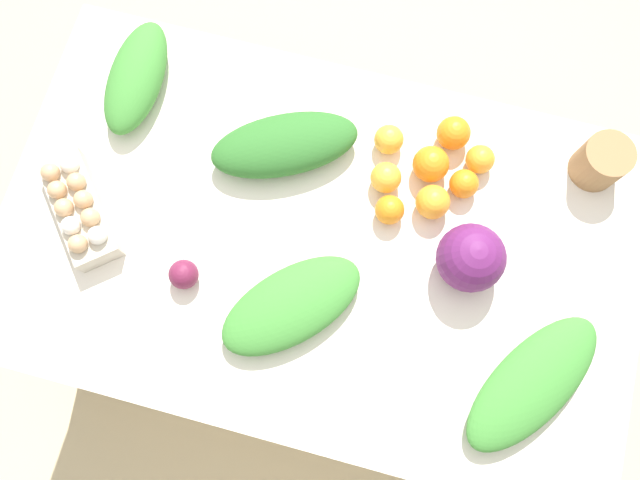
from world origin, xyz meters
name	(u,v)px	position (x,y,z in m)	size (l,w,h in m)	color
ground_plane	(320,293)	(0.00, 0.00, 0.00)	(8.00, 8.00, 0.00)	#C6B289
dining_table	(320,251)	(0.00, 0.00, 0.63)	(1.45, 0.88, 0.72)	silver
cabbage_purple	(471,258)	(0.32, 0.03, 0.79)	(0.15, 0.15, 0.15)	#601E5B
egg_carton	(79,207)	(-0.53, -0.07, 0.76)	(0.24, 0.26, 0.09)	beige
paper_bag	(601,162)	(0.56, 0.33, 0.77)	(0.11, 0.11, 0.10)	#997047
greens_bunch_dandelion	(285,145)	(-0.13, 0.19, 0.76)	(0.34, 0.15, 0.09)	#2D6B28
greens_bunch_chard	(292,305)	(-0.02, -0.16, 0.75)	(0.33, 0.16, 0.07)	#3D8433
greens_bunch_kale	(532,383)	(0.50, -0.19, 0.75)	(0.37, 0.15, 0.07)	#3D8433
greens_bunch_beet_tops	(136,77)	(-0.51, 0.26, 0.76)	(0.29, 0.12, 0.08)	#3D8433
beet_root	(184,274)	(-0.26, -0.15, 0.75)	(0.06, 0.06, 0.06)	maroon
orange_0	(433,202)	(0.22, 0.14, 0.75)	(0.08, 0.08, 0.08)	orange
orange_1	(390,210)	(0.13, 0.10, 0.75)	(0.07, 0.07, 0.07)	orange
orange_2	(389,139)	(0.09, 0.27, 0.75)	(0.07, 0.07, 0.07)	#F9A833
orange_3	(386,178)	(0.11, 0.17, 0.75)	(0.07, 0.07, 0.07)	#F9A833
orange_4	(480,159)	(0.30, 0.27, 0.75)	(0.07, 0.07, 0.07)	orange
orange_5	(431,164)	(0.20, 0.23, 0.76)	(0.08, 0.08, 0.08)	orange
orange_6	(464,184)	(0.28, 0.21, 0.75)	(0.07, 0.07, 0.07)	orange
orange_7	(454,133)	(0.23, 0.32, 0.75)	(0.08, 0.08, 0.08)	orange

